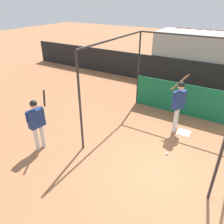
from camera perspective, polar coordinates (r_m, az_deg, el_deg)
ground_plane at (r=6.53m, az=12.40°, el=-15.22°), size 60.00×60.00×0.00m
outfield_wall at (r=12.24m, az=24.19°, el=8.10°), size 24.00×0.12×1.48m
bleacher_section at (r=13.28m, az=25.64°, el=12.14°), size 6.50×2.40×2.76m
batting_cage at (r=8.54m, az=16.59°, el=5.74°), size 3.95×4.10×3.19m
home_plate at (r=8.41m, az=18.21°, el=-5.09°), size 0.44×0.44×0.02m
player_batter at (r=7.94m, az=17.02°, el=2.66°), size 0.57×0.93×2.01m
player_waiting at (r=7.08m, az=-19.08°, el=-2.05°), size 0.49×0.84×2.02m
baseball at (r=7.18m, az=14.19°, el=-10.49°), size 0.07×0.07×0.07m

